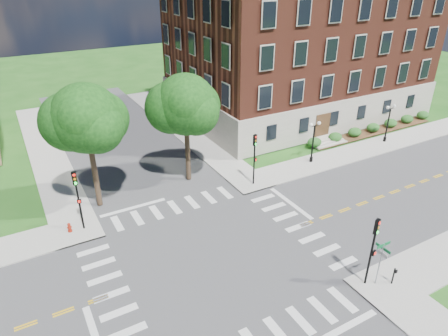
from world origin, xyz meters
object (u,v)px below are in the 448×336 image
twin_lamp_east (388,121)px  street_sign_pole (381,256)px  twin_lamp_west (313,140)px  fire_hydrant (69,228)px  traffic_signal_ne (255,153)px  push_button_post (394,275)px  traffic_signal_se (373,244)px  traffic_signal_nw (77,193)px

twin_lamp_east → street_sign_pole: twin_lamp_east is taller
twin_lamp_west → fire_hydrant: size_ratio=5.64×
traffic_signal_ne → push_button_post: (0.61, -14.96, -2.39)m
traffic_signal_ne → traffic_signal_se: bearing=-93.3°
traffic_signal_nw → push_button_post: traffic_signal_nw is taller
traffic_signal_ne → twin_lamp_west: traffic_signal_ne is taller
traffic_signal_ne → twin_lamp_west: bearing=7.5°
traffic_signal_ne → twin_lamp_west: 7.68m
traffic_signal_nw → twin_lamp_east: size_ratio=1.13×
twin_lamp_east → push_button_post: 23.81m
traffic_signal_se → traffic_signal_ne: 14.13m
traffic_signal_se → fire_hydrant: bearing=135.9°
traffic_signal_se → push_button_post: (1.42, -0.85, -2.39)m
push_button_post → twin_lamp_east: bearing=42.1°
twin_lamp_west → street_sign_pole: (-7.85, -15.43, -0.21)m
traffic_signal_se → street_sign_pole: bearing=-30.6°
traffic_signal_nw → twin_lamp_east: bearing=0.8°
traffic_signal_ne → twin_lamp_east: 18.27m
street_sign_pole → traffic_signal_nw: bearing=134.6°
traffic_signal_ne → traffic_signal_nw: (-14.96, 0.49, 0.00)m
traffic_signal_ne → street_sign_pole: traffic_signal_ne is taller
traffic_signal_nw → fire_hydrant: size_ratio=6.40×
twin_lamp_west → twin_lamp_east: size_ratio=1.00×
traffic_signal_nw → traffic_signal_se: bearing=-45.9°
twin_lamp_west → push_button_post: size_ratio=3.53×
traffic_signal_se → twin_lamp_east: traffic_signal_se is taller
street_sign_pole → push_button_post: street_sign_pole is taller
traffic_signal_nw → street_sign_pole: traffic_signal_nw is taller
fire_hydrant → twin_lamp_west: bearing=1.0°
twin_lamp_west → push_button_post: 17.50m
street_sign_pole → push_button_post: bearing=-31.1°
fire_hydrant → push_button_post: bearing=-43.2°
traffic_signal_se → traffic_signal_nw: 20.33m
traffic_signal_se → push_button_post: traffic_signal_se is taller
traffic_signal_se → street_sign_pole: (0.55, -0.32, -0.88)m
traffic_signal_se → traffic_signal_ne: size_ratio=1.00×
twin_lamp_west → traffic_signal_se: bearing=-119.1°
twin_lamp_west → push_button_post: (-6.97, -15.96, -1.73)m
traffic_signal_se → fire_hydrant: 21.27m
traffic_signal_se → push_button_post: 2.91m
twin_lamp_west → push_button_post: twin_lamp_west is taller
twin_lamp_west → fire_hydrant: twin_lamp_west is taller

